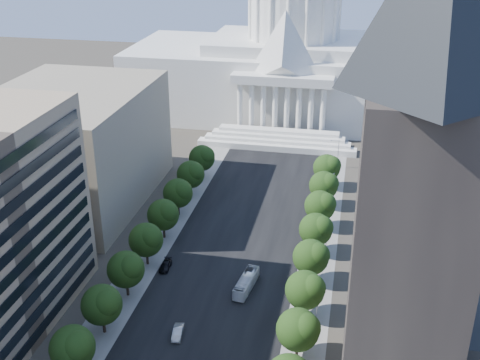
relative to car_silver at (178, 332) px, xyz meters
The scene contains 27 objects.
road_asphalt 40.61m from the car_silver, 84.03° to the left, with size 30.00×260.00×0.01m, color black.
sidewalk_left 43.01m from the car_silver, 110.09° to the left, with size 8.00×260.00×0.02m, color gray.
sidewalk_right 46.59m from the car_silver, 60.10° to the left, with size 8.00×260.00×0.02m, color gray.
capitol 136.70m from the car_silver, 88.21° to the left, with size 120.00×56.00×73.00m.
office_block_left_far 68.24m from the car_silver, 130.98° to the left, with size 38.00×52.00×30.00m, color gray.
tree_l_c 20.08m from the car_silver, 134.21° to the right, with size 7.79×7.60×9.97m.
tree_l_d 14.68m from the car_silver, behind, with size 7.79×7.60×9.97m.
tree_l_e 17.78m from the car_silver, 142.82° to the left, with size 7.79×7.60×9.97m.
tree_l_f 26.55m from the car_silver, 121.19° to the left, with size 7.79×7.60×9.97m.
tree_l_g 37.17m from the car_silver, 111.45° to the left, with size 7.79×7.60×9.97m.
tree_l_h 48.44m from the car_silver, 106.22° to the left, with size 7.79×7.60×9.97m.
tree_l_i 59.99m from the car_silver, 103.00° to the left, with size 7.79×7.60×9.97m.
tree_l_j 71.69m from the car_silver, 100.84° to the left, with size 7.79×7.60×9.97m.
tree_r_d 23.33m from the car_silver, ahead, with size 7.79×7.60×9.97m.
tree_r_e 25.39m from the car_silver, 24.31° to the left, with size 7.79×7.60×9.97m.
tree_r_f 32.15m from the car_silver, 44.52° to the left, with size 7.79×7.60×9.97m.
tree_r_g 41.35m from the car_silver, 56.58° to the left, with size 7.79×7.60×9.97m.
tree_r_h 51.72m from the car_silver, 63.96° to the left, with size 7.79×7.60×9.97m.
tree_r_i 62.67m from the car_silver, 68.81° to the left, with size 7.79×7.60×9.97m.
tree_r_j 73.94m from the car_silver, 72.18° to the left, with size 7.79×7.60×9.97m.
streetlight_c 26.74m from the car_silver, 23.29° to the left, with size 2.61×0.44×9.00m.
streetlight_d 43.12m from the car_silver, 55.71° to the left, with size 2.61×0.44×9.00m.
streetlight_e 65.22m from the car_silver, 68.22° to the left, with size 2.61×0.44×9.00m.
streetlight_f 88.87m from the car_silver, 74.22° to the left, with size 2.61×0.44×9.00m.
car_silver is the anchor object (origin of this frame).
car_dark_b 23.28m from the car_silver, 113.48° to the left, with size 2.05×5.04×1.46m, color black.
city_bus 19.74m from the car_silver, 61.03° to the left, with size 2.51×10.72×2.99m, color white.
Camera 1 is at (24.76, -35.74, 72.42)m, focal length 45.00 mm.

